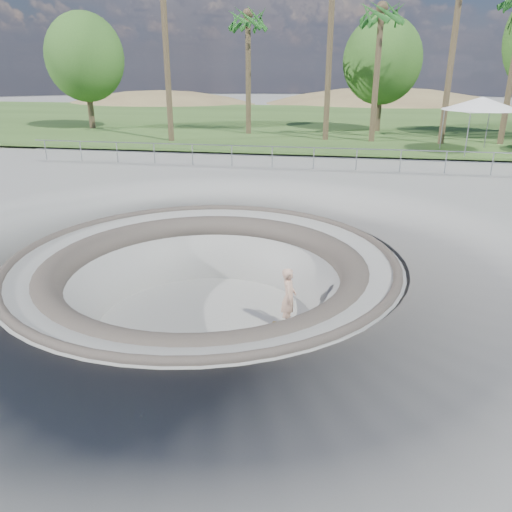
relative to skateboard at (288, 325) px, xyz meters
name	(u,v)px	position (x,y,z in m)	size (l,w,h in m)	color
ground	(204,258)	(-2.28, -0.03, 1.83)	(180.00, 180.00, 0.00)	gray
skate_bowl	(207,319)	(-2.28, -0.03, 0.00)	(14.00, 14.00, 4.10)	gray
grass_strip	(309,121)	(-2.28, 33.97, 2.05)	(180.00, 36.00, 0.12)	#345421
distant_hills	(349,159)	(1.49, 57.14, -5.19)	(103.20, 45.00, 28.60)	brown
safety_railing	(272,157)	(-2.28, 11.97, 2.52)	(25.00, 0.06, 1.03)	gray
skateboard	(288,325)	(0.00, 0.00, 0.00)	(0.89, 0.27, 0.09)	olive
skater	(289,297)	(0.00, 0.00, 0.85)	(0.60, 0.40, 1.66)	tan
canopy_white	(482,104)	(8.29, 17.97, 4.70)	(5.58, 5.58, 2.96)	gray
palm_b	(248,21)	(-5.78, 23.77, 9.38)	(2.60, 2.60, 8.65)	brown
palm_d	(381,16)	(2.73, 21.33, 9.37)	(2.60, 2.60, 8.63)	brown
bushy_tree_left	(85,58)	(-18.33, 24.82, 7.21)	(5.82, 5.29, 8.40)	brown
bushy_tree_mid	(382,61)	(3.29, 27.07, 6.97)	(5.56, 5.05, 8.02)	brown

